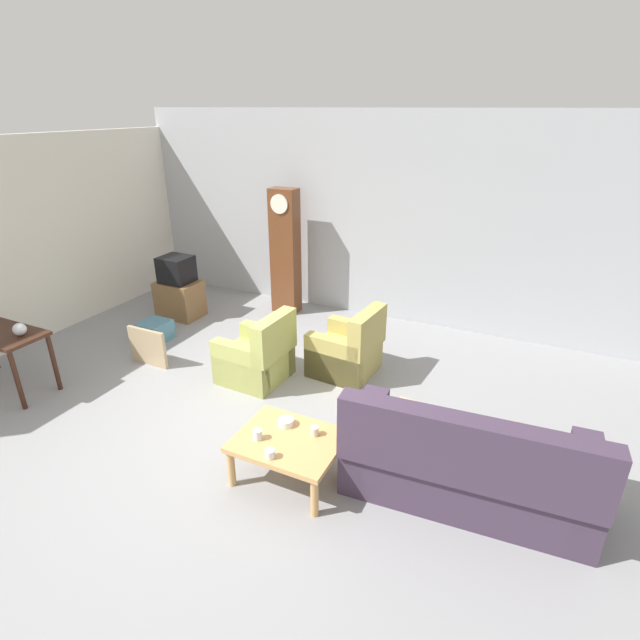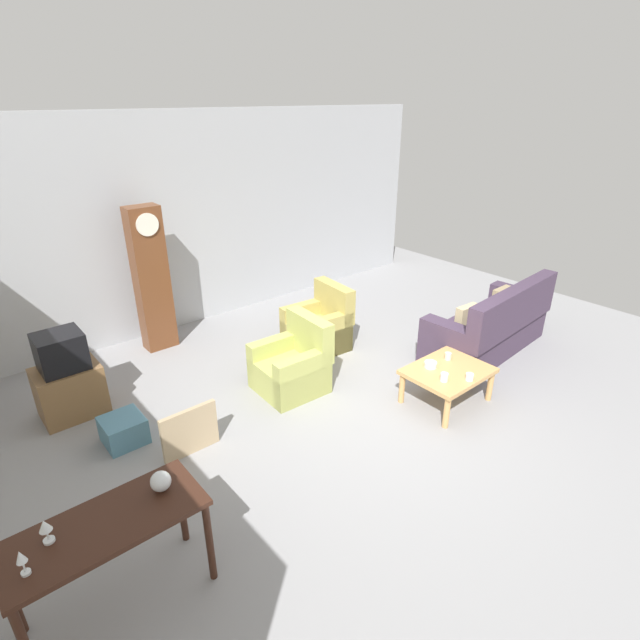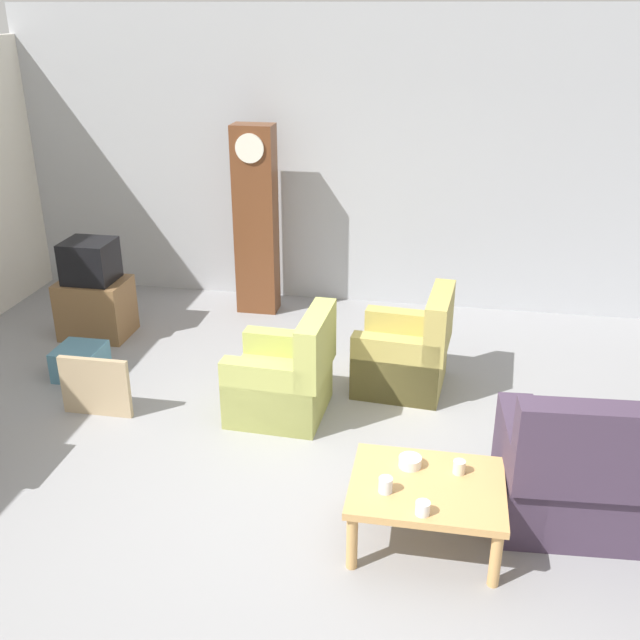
% 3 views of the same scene
% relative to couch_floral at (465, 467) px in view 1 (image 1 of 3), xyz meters
% --- Properties ---
extents(ground_plane, '(10.40, 10.40, 0.00)m').
position_rel_couch_floral_xyz_m(ground_plane, '(-2.20, 0.11, -0.35)').
color(ground_plane, gray).
extents(garage_door_wall, '(8.40, 0.16, 3.20)m').
position_rel_couch_floral_xyz_m(garage_door_wall, '(-2.20, 3.71, 1.25)').
color(garage_door_wall, '#ADAFB5').
rests_on(garage_door_wall, ground_plane).
extents(pegboard_wall_left, '(0.12, 6.40, 2.88)m').
position_rel_couch_floral_xyz_m(pegboard_wall_left, '(-6.40, 0.51, 1.09)').
color(pegboard_wall_left, silver).
rests_on(pegboard_wall_left, ground_plane).
extents(couch_floral, '(2.16, 1.02, 1.04)m').
position_rel_couch_floral_xyz_m(couch_floral, '(0.00, 0.00, 0.00)').
color(couch_floral, '#423347').
rests_on(couch_floral, ground_plane).
extents(armchair_olive_near, '(0.82, 0.80, 0.92)m').
position_rel_couch_floral_xyz_m(armchair_olive_near, '(-2.76, 1.00, -0.05)').
color(armchair_olive_near, tan).
rests_on(armchair_olive_near, ground_plane).
extents(armchair_olive_far, '(0.85, 0.82, 0.92)m').
position_rel_couch_floral_xyz_m(armchair_olive_far, '(-1.79, 1.64, -0.05)').
color(armchair_olive_far, tan).
rests_on(armchair_olive_far, ground_plane).
extents(coffee_table_wood, '(0.96, 0.76, 0.44)m').
position_rel_couch_floral_xyz_m(coffee_table_wood, '(-1.52, -0.41, 0.02)').
color(coffee_table_wood, tan).
rests_on(coffee_table_wood, ground_plane).
extents(grandfather_clock, '(0.44, 0.30, 2.05)m').
position_rel_couch_floral_xyz_m(grandfather_clock, '(-3.55, 3.17, 0.68)').
color(grandfather_clock, brown).
rests_on(grandfather_clock, ground_plane).
extents(tv_stand_cabinet, '(0.68, 0.52, 0.60)m').
position_rel_couch_floral_xyz_m(tv_stand_cabinet, '(-5.02, 2.20, -0.05)').
color(tv_stand_cabinet, brown).
rests_on(tv_stand_cabinet, ground_plane).
extents(tv_crt, '(0.48, 0.44, 0.42)m').
position_rel_couch_floral_xyz_m(tv_crt, '(-5.02, 2.20, 0.46)').
color(tv_crt, black).
rests_on(tv_crt, tv_stand_cabinet).
extents(framed_picture_leaning, '(0.60, 0.05, 0.52)m').
position_rel_couch_floral_xyz_m(framed_picture_leaning, '(-4.30, 0.69, -0.09)').
color(framed_picture_leaning, tan).
rests_on(framed_picture_leaning, ground_plane).
extents(storage_box_blue, '(0.41, 0.42, 0.29)m').
position_rel_couch_floral_xyz_m(storage_box_blue, '(-4.76, 1.31, -0.21)').
color(storage_box_blue, teal).
rests_on(storage_box_blue, ground_plane).
extents(glass_dome_cloche, '(0.15, 0.15, 0.15)m').
position_rel_couch_floral_xyz_m(glass_dome_cloche, '(-5.03, -0.47, 0.51)').
color(glass_dome_cloche, silver).
rests_on(glass_dome_cloche, console_table_dark).
extents(cup_white_porcelain, '(0.09, 0.09, 0.08)m').
position_rel_couch_floral_xyz_m(cup_white_porcelain, '(-1.54, -0.71, 0.12)').
color(cup_white_porcelain, white).
rests_on(cup_white_porcelain, coffee_table_wood).
extents(cup_blue_rimmed, '(0.09, 0.09, 0.10)m').
position_rel_couch_floral_xyz_m(cup_blue_rimmed, '(-1.77, -0.53, 0.13)').
color(cup_blue_rimmed, silver).
rests_on(cup_blue_rimmed, coffee_table_wood).
extents(cup_cream_tall, '(0.08, 0.08, 0.09)m').
position_rel_couch_floral_xyz_m(cup_cream_tall, '(-1.33, -0.26, 0.13)').
color(cup_cream_tall, beige).
rests_on(cup_cream_tall, coffee_table_wood).
extents(bowl_white_stacked, '(0.15, 0.15, 0.07)m').
position_rel_couch_floral_xyz_m(bowl_white_stacked, '(-1.64, -0.24, 0.12)').
color(bowl_white_stacked, white).
rests_on(bowl_white_stacked, coffee_table_wood).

